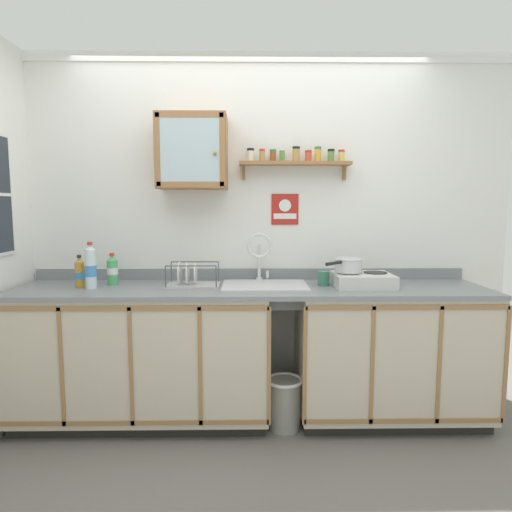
# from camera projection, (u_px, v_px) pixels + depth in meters

# --- Properties ---
(floor) EXTENTS (6.18, 6.18, 0.00)m
(floor) POSITION_uv_depth(u_px,v_px,m) (251.00, 442.00, 2.74)
(floor) COLOR slate
(floor) RESTS_ON ground
(back_wall) EXTENTS (3.78, 0.07, 2.54)m
(back_wall) POSITION_uv_depth(u_px,v_px,m) (251.00, 231.00, 3.26)
(back_wall) COLOR white
(back_wall) RESTS_ON ground
(lower_cabinet_run) EXTENTS (1.70, 0.64, 0.89)m
(lower_cabinet_run) POSITION_uv_depth(u_px,v_px,m) (144.00, 355.00, 3.00)
(lower_cabinet_run) COLOR black
(lower_cabinet_run) RESTS_ON ground
(lower_cabinet_run_right) EXTENTS (1.26, 0.64, 0.89)m
(lower_cabinet_run_right) POSITION_uv_depth(u_px,v_px,m) (389.00, 354.00, 3.02)
(lower_cabinet_run_right) COLOR black
(lower_cabinet_run_right) RESTS_ON ground
(countertop) EXTENTS (3.14, 0.66, 0.03)m
(countertop) POSITION_uv_depth(u_px,v_px,m) (251.00, 289.00, 2.96)
(countertop) COLOR gray
(countertop) RESTS_ON lower_cabinet_run
(backsplash) EXTENTS (3.14, 0.02, 0.08)m
(backsplash) POSITION_uv_depth(u_px,v_px,m) (251.00, 274.00, 3.26)
(backsplash) COLOR gray
(backsplash) RESTS_ON countertop
(sink) EXTENTS (0.57, 0.47, 0.48)m
(sink) POSITION_uv_depth(u_px,v_px,m) (264.00, 288.00, 3.00)
(sink) COLOR silver
(sink) RESTS_ON countertop
(hot_plate_stove) EXTENTS (0.38, 0.34, 0.10)m
(hot_plate_stove) POSITION_uv_depth(u_px,v_px,m) (363.00, 280.00, 2.95)
(hot_plate_stove) COLOR silver
(hot_plate_stove) RESTS_ON countertop
(saucepan) EXTENTS (0.28, 0.27, 0.09)m
(saucepan) POSITION_uv_depth(u_px,v_px,m) (348.00, 265.00, 2.96)
(saucepan) COLOR silver
(saucepan) RESTS_ON hot_plate_stove
(bottle_water_clear_0) EXTENTS (0.07, 0.07, 0.31)m
(bottle_water_clear_0) POSITION_uv_depth(u_px,v_px,m) (91.00, 268.00, 2.87)
(bottle_water_clear_0) COLOR silver
(bottle_water_clear_0) RESTS_ON countertop
(bottle_soda_green_1) EXTENTS (0.07, 0.07, 0.22)m
(bottle_soda_green_1) POSITION_uv_depth(u_px,v_px,m) (112.00, 270.00, 3.03)
(bottle_soda_green_1) COLOR #4CB266
(bottle_soda_green_1) RESTS_ON countertop
(bottle_juice_amber_2) EXTENTS (0.06, 0.06, 0.22)m
(bottle_juice_amber_2) POSITION_uv_depth(u_px,v_px,m) (80.00, 273.00, 2.94)
(bottle_juice_amber_2) COLOR gold
(bottle_juice_amber_2) RESTS_ON countertop
(dish_rack) EXTENTS (0.36, 0.23, 0.17)m
(dish_rack) POSITION_uv_depth(u_px,v_px,m) (191.00, 281.00, 2.98)
(dish_rack) COLOR #B2B2B7
(dish_rack) RESTS_ON countertop
(mug) EXTENTS (0.08, 0.12, 0.10)m
(mug) POSITION_uv_depth(u_px,v_px,m) (323.00, 278.00, 3.01)
(mug) COLOR #337259
(mug) RESTS_ON countertop
(wall_cabinet) EXTENTS (0.48, 0.29, 0.51)m
(wall_cabinet) POSITION_uv_depth(u_px,v_px,m) (192.00, 152.00, 3.03)
(wall_cabinet) COLOR #996B42
(spice_shelf) EXTENTS (0.79, 0.14, 0.23)m
(spice_shelf) POSITION_uv_depth(u_px,v_px,m) (295.00, 161.00, 3.11)
(spice_shelf) COLOR #996B42
(warning_sign) EXTENTS (0.20, 0.01, 0.22)m
(warning_sign) POSITION_uv_depth(u_px,v_px,m) (285.00, 209.00, 3.21)
(warning_sign) COLOR #B2261E
(trash_bin) EXTENTS (0.25, 0.25, 0.33)m
(trash_bin) POSITION_uv_depth(u_px,v_px,m) (284.00, 402.00, 2.90)
(trash_bin) COLOR gray
(trash_bin) RESTS_ON ground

